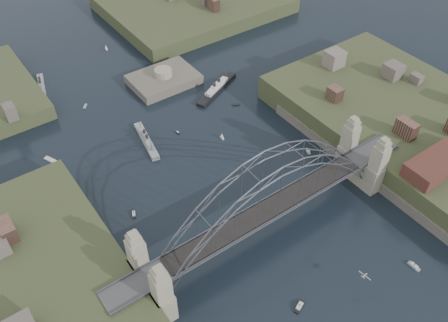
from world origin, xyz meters
TOP-DOWN VIEW (x-y plane):
  - ground at (0.00, 0.00)m, footprint 500.00×500.00m
  - bridge at (0.00, 0.00)m, footprint 84.00×13.80m
  - shore_east at (57.32, 0.00)m, footprint 50.50×90.00m
  - headland_ne at (50.00, 110.00)m, footprint 70.00×55.00m
  - fort_island at (12.00, 70.00)m, footprint 22.00×16.00m
  - wharf_shed at (44.00, -14.00)m, footprint 20.00×8.00m
  - naval_cruiser_near at (-7.85, 46.35)m, footprint 5.39×17.45m
  - naval_cruiser_far at (-23.04, 91.84)m, footprint 5.62×14.30m
  - ocean_liner at (24.07, 55.88)m, footprint 20.56×11.51m
  - aeroplane at (6.80, -24.20)m, footprint 1.66×3.07m
  - small_boat_a at (-23.98, 23.69)m, footprint 1.81×2.69m
  - small_boat_b at (11.31, 34.88)m, footprint 1.11×1.76m
  - small_boat_c at (-7.19, -19.83)m, footprint 3.55×2.29m
  - small_boat_d at (24.56, 45.55)m, footprint 2.46×1.82m
  - small_boat_e at (-33.83, 55.51)m, footprint 2.80×4.10m
  - small_boat_f at (1.79, 44.59)m, footprint 0.67×1.43m
  - small_boat_g at (21.05, -27.52)m, footprint 1.06×3.07m
  - small_boat_h at (-15.53, 73.25)m, footprint 2.08×2.21m
  - small_boat_i at (28.12, 15.61)m, footprint 1.61×2.67m
  - small_boat_k at (5.45, 101.76)m, footprint 1.19×2.11m
  - small_boat_l at (-38.63, 27.54)m, footprint 2.63×1.47m

SIDE VIEW (x-z plane):
  - fort_island at x=12.00m, z-range -5.04..4.36m
  - ground at x=0.00m, z-range 0.00..0.00m
  - small_boat_d at x=24.56m, z-range -0.08..0.38m
  - small_boat_e at x=-33.83m, z-range -0.08..0.38m
  - small_boat_h at x=-15.53m, z-range -0.08..0.38m
  - small_boat_c at x=-7.19m, z-range -0.43..0.99m
  - small_boat_g at x=21.05m, z-range -0.43..0.99m
  - small_boat_a at x=-23.98m, z-range -0.43..1.00m
  - small_boat_i at x=28.12m, z-range -0.43..1.00m
  - small_boat_f at x=1.79m, z-range -0.41..1.02m
  - headland_ne at x=50.00m, z-range -4.00..5.50m
  - naval_cruiser_far at x=-23.04m, z-range -1.66..3.16m
  - naval_cruiser_near at x=-7.85m, z-range -1.79..3.40m
  - ocean_liner at x=24.07m, z-range -1.80..3.42m
  - small_boat_l at x=-38.63m, z-range -0.34..2.03m
  - small_boat_k at x=5.45m, z-range -0.25..2.12m
  - small_boat_b at x=11.31m, z-range -0.19..2.18m
  - shore_east at x=57.32m, z-range -4.03..7.97m
  - aeroplane at x=6.80m, z-range 4.66..5.10m
  - wharf_shed at x=44.00m, z-range 8.00..12.00m
  - bridge at x=0.00m, z-range 0.02..24.62m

